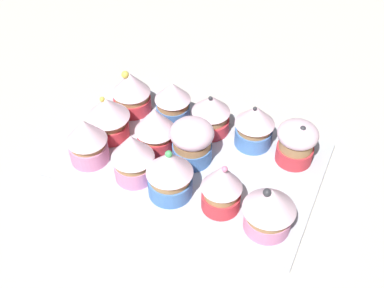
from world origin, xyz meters
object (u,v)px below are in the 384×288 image
cupcake_1 (254,125)px  cupcake_8 (269,208)px  cupcake_3 (173,101)px  cupcake_6 (156,127)px  cupcake_7 (108,116)px  baking_tray (192,161)px  cupcake_0 (296,142)px  cupcake_2 (214,114)px  cupcake_12 (87,140)px  cupcake_4 (131,91)px  cupcake_10 (168,172)px  cupcake_9 (222,186)px  cupcake_5 (190,140)px  cupcake_11 (133,156)px

cupcake_1 → cupcake_8: size_ratio=0.97×
cupcake_3 → cupcake_6: 6.92cm
cupcake_6 → cupcake_7: bearing=5.2°
baking_tray → cupcake_0: size_ratio=5.34×
cupcake_2 → cupcake_12: bearing=43.1°
cupcake_2 → cupcake_4: cupcake_4 is taller
cupcake_7 → cupcake_10: 14.88cm
cupcake_3 → cupcake_8: cupcake_8 is taller
cupcake_7 → cupcake_8: (-27.49, 6.60, 0.05)cm
cupcake_8 → cupcake_12: bearing=-1.9°
cupcake_8 → cupcake_3: bearing=-34.8°
cupcake_4 → cupcake_8: (-27.45, 13.47, 0.18)cm
cupcake_9 → cupcake_12: cupcake_9 is taller
cupcake_4 → cupcake_9: (-20.78, 12.84, 0.39)cm
cupcake_2 → cupcake_3: same height
baking_tray → cupcake_3: size_ratio=5.36×
cupcake_7 → cupcake_8: 28.27cm
cupcake_1 → cupcake_5: 10.07cm
cupcake_1 → cupcake_0: bearing=173.3°
cupcake_5 → cupcake_6: 5.52cm
cupcake_0 → cupcake_3: same height
cupcake_4 → cupcake_11: (-7.62, 12.89, 0.45)cm
cupcake_6 → cupcake_10: bearing=127.8°
cupcake_6 → cupcake_7: size_ratio=1.01×
cupcake_4 → cupcake_11: size_ratio=0.96×
baking_tray → cupcake_2: (-0.43, -6.92, 4.01)cm
cupcake_2 → cupcake_12: 19.28cm
cupcake_10 → cupcake_11: cupcake_10 is taller
cupcake_2 → cupcake_5: 6.89cm
cupcake_1 → cupcake_3: bearing=-0.8°
baking_tray → cupcake_2: cupcake_2 is taller
cupcake_6 → cupcake_9: 14.75cm
cupcake_0 → cupcake_4: cupcake_4 is taller
cupcake_0 → cupcake_1: size_ratio=0.95×
cupcake_4 → cupcake_10: bearing=134.6°
cupcake_0 → cupcake_2: same height
cupcake_0 → cupcake_9: bearing=63.0°
baking_tray → cupcake_8: 16.22cm
cupcake_2 → cupcake_9: size_ratio=0.86×
cupcake_1 → cupcake_12: (20.66, 13.12, 0.13)cm
baking_tray → cupcake_6: bearing=-1.6°
baking_tray → cupcake_3: 10.49cm
cupcake_4 → cupcake_12: size_ratio=1.02×
cupcake_4 → cupcake_7: 6.87cm
cupcake_1 → cupcake_4: size_ratio=0.97×
cupcake_0 → cupcake_7: bearing=13.7°
baking_tray → cupcake_7: size_ratio=5.05×
baking_tray → cupcake_12: size_ratio=4.99×
cupcake_6 → cupcake_12: (7.72, 6.41, -0.09)cm
cupcake_2 → cupcake_5: (0.86, 6.83, 0.22)cm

